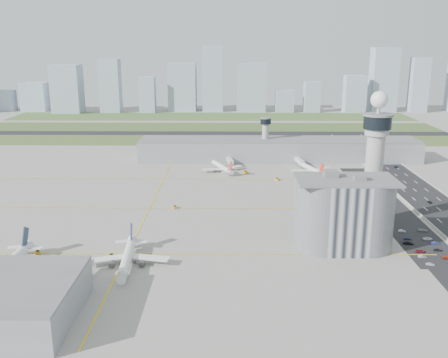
{
  "coord_description": "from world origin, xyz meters",
  "views": [
    {
      "loc": [
        3.18,
        -224.0,
        85.35
      ],
      "look_at": [
        0.0,
        35.0,
        15.0
      ],
      "focal_mm": 40.0,
      "sensor_mm": 36.0,
      "label": 1
    }
  ],
  "objects_px": {
    "car_lot_3": "(408,243)",
    "car_hw_4": "(357,151)",
    "jet_bridge_near_2": "(74,281)",
    "car_lot_9": "(435,243)",
    "control_tower": "(375,154)",
    "tug_2": "(111,256)",
    "admin_building": "(344,214)",
    "car_lot_10": "(428,239)",
    "car_lot_4": "(407,239)",
    "car_lot_5": "(402,231)",
    "car_lot_11": "(423,230)",
    "car_lot_0": "(430,264)",
    "airplane_near_b": "(4,261)",
    "jet_bridge_far_0": "(228,160)",
    "tug_1": "(38,252)",
    "tug_5": "(277,179)",
    "jet_bridge_far_1": "(297,161)",
    "tug_4": "(245,172)",
    "car_lot_2": "(420,251)",
    "car_hw_2": "(396,167)",
    "car_lot_1": "(422,256)",
    "car_hw_1": "(429,202)",
    "airplane_near_c": "(127,253)",
    "airplane_far_b": "(311,165)",
    "secondary_tower": "(265,135)",
    "airplane_far_a": "(222,164)",
    "car_lot_8": "(438,250)",
    "car_lot_7": "(447,258)",
    "tug_3": "(175,207)"
  },
  "relations": [
    {
      "from": "car_lot_3",
      "to": "car_hw_4",
      "type": "distance_m",
      "value": 198.69
    },
    {
      "from": "jet_bridge_near_2",
      "to": "car_lot_9",
      "type": "xyz_separation_m",
      "value": [
        146.74,
        42.55,
        -2.23
      ]
    },
    {
      "from": "control_tower",
      "to": "tug_2",
      "type": "bearing_deg",
      "value": -160.31
    },
    {
      "from": "admin_building",
      "to": "car_lot_10",
      "type": "distance_m",
      "value": 43.86
    },
    {
      "from": "car_lot_4",
      "to": "car_lot_5",
      "type": "height_order",
      "value": "car_lot_5"
    },
    {
      "from": "car_lot_5",
      "to": "car_lot_11",
      "type": "relative_size",
      "value": 0.77
    },
    {
      "from": "car_lot_4",
      "to": "tug_2",
      "type": "bearing_deg",
      "value": 102.61
    },
    {
      "from": "car_lot_0",
      "to": "control_tower",
      "type": "bearing_deg",
      "value": 22.75
    },
    {
      "from": "airplane_near_b",
      "to": "car_lot_9",
      "type": "bearing_deg",
      "value": 102.45
    },
    {
      "from": "jet_bridge_far_0",
      "to": "car_lot_0",
      "type": "distance_m",
      "value": 190.51
    },
    {
      "from": "tug_1",
      "to": "tug_5",
      "type": "distance_m",
      "value": 162.48
    },
    {
      "from": "jet_bridge_far_1",
      "to": "car_lot_10",
      "type": "xyz_separation_m",
      "value": [
        40.43,
        -145.47,
        -2.24
      ]
    },
    {
      "from": "car_lot_3",
      "to": "car_hw_4",
      "type": "relative_size",
      "value": 1.21
    },
    {
      "from": "tug_4",
      "to": "car_lot_11",
      "type": "bearing_deg",
      "value": -93.68
    },
    {
      "from": "jet_bridge_far_0",
      "to": "car_lot_2",
      "type": "xyz_separation_m",
      "value": [
        81.92,
        -159.54,
        -2.28
      ]
    },
    {
      "from": "tug_4",
      "to": "car_hw_2",
      "type": "xyz_separation_m",
      "value": [
        107.7,
        16.16,
        -0.25
      ]
    },
    {
      "from": "car_lot_1",
      "to": "car_hw_1",
      "type": "relative_size",
      "value": 0.94
    },
    {
      "from": "tug_1",
      "to": "car_lot_9",
      "type": "bearing_deg",
      "value": 163.8
    },
    {
      "from": "tug_2",
      "to": "airplane_near_c",
      "type": "bearing_deg",
      "value": 64.65
    },
    {
      "from": "airplane_far_b",
      "to": "tug_2",
      "type": "distance_m",
      "value": 176.66
    },
    {
      "from": "airplane_near_b",
      "to": "jet_bridge_near_2",
      "type": "relative_size",
      "value": 3.12
    },
    {
      "from": "secondary_tower",
      "to": "jet_bridge_far_1",
      "type": "bearing_deg",
      "value": -39.29
    },
    {
      "from": "jet_bridge_near_2",
      "to": "tug_2",
      "type": "bearing_deg",
      "value": -5.11
    },
    {
      "from": "airplane_far_a",
      "to": "car_hw_1",
      "type": "xyz_separation_m",
      "value": [
        116.3,
        -70.75,
        -4.36
      ]
    },
    {
      "from": "car_lot_8",
      "to": "tug_5",
      "type": "bearing_deg",
      "value": 32.51
    },
    {
      "from": "airplane_near_c",
      "to": "car_lot_7",
      "type": "distance_m",
      "value": 130.39
    },
    {
      "from": "tug_5",
      "to": "car_lot_3",
      "type": "xyz_separation_m",
      "value": [
        48.08,
        -106.33,
        -0.16
      ]
    },
    {
      "from": "tug_5",
      "to": "tug_4",
      "type": "bearing_deg",
      "value": -85.11
    },
    {
      "from": "tug_1",
      "to": "tug_3",
      "type": "distance_m",
      "value": 79.25
    },
    {
      "from": "car_hw_2",
      "to": "airplane_near_b",
      "type": "bearing_deg",
      "value": -131.37
    },
    {
      "from": "tug_3",
      "to": "admin_building",
      "type": "bearing_deg",
      "value": -60.04
    },
    {
      "from": "admin_building",
      "to": "jet_bridge_far_1",
      "type": "relative_size",
      "value": 3.0
    },
    {
      "from": "airplane_far_b",
      "to": "car_lot_11",
      "type": "bearing_deg",
      "value": 178.88
    },
    {
      "from": "airplane_far_b",
      "to": "tug_1",
      "type": "xyz_separation_m",
      "value": [
        -135.99,
        -139.26,
        -4.02
      ]
    },
    {
      "from": "airplane_near_c",
      "to": "car_lot_3",
      "type": "height_order",
      "value": "airplane_near_c"
    },
    {
      "from": "tug_2",
      "to": "tug_4",
      "type": "height_order",
      "value": "tug_4"
    },
    {
      "from": "car_hw_1",
      "to": "car_hw_2",
      "type": "relative_size",
      "value": 0.81
    },
    {
      "from": "airplane_near_b",
      "to": "car_lot_8",
      "type": "relative_size",
      "value": 12.59
    },
    {
      "from": "jet_bridge_near_2",
      "to": "car_lot_2",
      "type": "xyz_separation_m",
      "value": [
        136.92,
        33.46,
        -2.28
      ]
    },
    {
      "from": "tug_1",
      "to": "car_lot_1",
      "type": "height_order",
      "value": "tug_1"
    },
    {
      "from": "car_lot_1",
      "to": "car_hw_4",
      "type": "relative_size",
      "value": 0.91
    },
    {
      "from": "jet_bridge_near_2",
      "to": "jet_bridge_far_1",
      "type": "height_order",
      "value": "same"
    },
    {
      "from": "tug_1",
      "to": "car_lot_7",
      "type": "xyz_separation_m",
      "value": [
        170.06,
        -3.29,
        -0.22
      ]
    },
    {
      "from": "airplane_far_b",
      "to": "car_lot_8",
      "type": "bearing_deg",
      "value": 175.21
    },
    {
      "from": "tug_5",
      "to": "car_hw_4",
      "type": "height_order",
      "value": "tug_5"
    },
    {
      "from": "tug_4",
      "to": "tug_2",
      "type": "bearing_deg",
      "value": -153.08
    },
    {
      "from": "car_lot_0",
      "to": "car_lot_2",
      "type": "xyz_separation_m",
      "value": [
        0.76,
        12.8,
        -0.01
      ]
    },
    {
      "from": "tug_5",
      "to": "car_lot_0",
      "type": "height_order",
      "value": "tug_5"
    },
    {
      "from": "jet_bridge_far_1",
      "to": "car_lot_7",
      "type": "height_order",
      "value": "jet_bridge_far_1"
    },
    {
      "from": "airplane_near_c",
      "to": "jet_bridge_near_2",
      "type": "relative_size",
      "value": 2.86
    }
  ]
}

